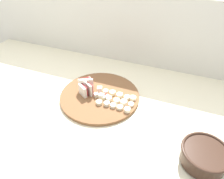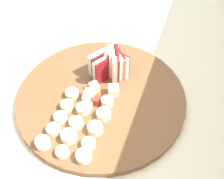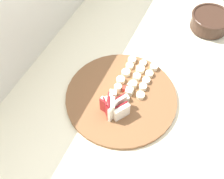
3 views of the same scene
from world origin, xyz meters
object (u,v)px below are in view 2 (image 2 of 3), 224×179
(apple_wedge_fan, at_px, (111,64))
(banana_slice_rows, at_px, (78,122))
(cutting_board, at_px, (101,97))
(apple_dice_pile, at_px, (97,95))

(apple_wedge_fan, bearing_deg, banana_slice_rows, -5.90)
(cutting_board, relative_size, apple_dice_pile, 4.39)
(apple_wedge_fan, height_order, banana_slice_rows, apple_wedge_fan)
(apple_wedge_fan, bearing_deg, cutting_board, 0.13)
(cutting_board, height_order, apple_wedge_fan, apple_wedge_fan)
(cutting_board, relative_size, apple_wedge_fan, 3.97)
(apple_wedge_fan, xyz_separation_m, banana_slice_rows, (0.15, -0.02, -0.02))
(banana_slice_rows, bearing_deg, apple_dice_pile, 171.23)
(cutting_board, xyz_separation_m, apple_dice_pile, (0.01, -0.00, 0.02))
(cutting_board, bearing_deg, banana_slice_rows, -10.60)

